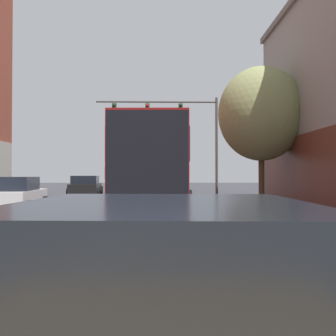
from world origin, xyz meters
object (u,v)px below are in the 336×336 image
(parked_car_left_far, at_px, (13,196))
(parked_car_left_near, at_px, (86,186))
(hatchback_foreground, at_px, (162,329))
(traffic_signal_gantry, at_px, (177,123))
(bus, at_px, (155,165))
(street_tree_near, at_px, (261,114))

(parked_car_left_far, bearing_deg, parked_car_left_near, -6.63)
(parked_car_left_near, height_order, parked_car_left_far, parked_car_left_near)
(parked_car_left_far, bearing_deg, hatchback_foreground, -161.48)
(parked_car_left_far, bearing_deg, traffic_signal_gantry, -35.69)
(bus, bearing_deg, street_tree_near, -78.25)
(bus, xyz_separation_m, street_tree_near, (4.86, 0.88, 2.39))
(hatchback_foreground, distance_m, traffic_signal_gantry, 24.75)
(bus, height_order, parked_car_left_near, bus)
(hatchback_foreground, height_order, parked_car_left_near, parked_car_left_near)
(parked_car_left_far, relative_size, traffic_signal_gantry, 0.51)
(parked_car_left_far, xyz_separation_m, traffic_signal_gantry, (6.75, 11.42, 4.36))
(hatchback_foreground, bearing_deg, parked_car_left_far, 26.52)
(street_tree_near, bearing_deg, hatchback_foreground, -106.35)
(hatchback_foreground, bearing_deg, traffic_signal_gantry, 0.30)
(hatchback_foreground, xyz_separation_m, traffic_signal_gantry, (1.09, 24.33, 4.40))
(traffic_signal_gantry, bearing_deg, parked_car_left_near, 168.44)
(street_tree_near, bearing_deg, bus, -169.75)
(traffic_signal_gantry, bearing_deg, hatchback_foreground, -92.57)
(bus, height_order, hatchback_foreground, bus)
(bus, bearing_deg, hatchback_foreground, -177.57)
(traffic_signal_gantry, height_order, street_tree_near, traffic_signal_gantry)
(traffic_signal_gantry, bearing_deg, street_tree_near, -67.71)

